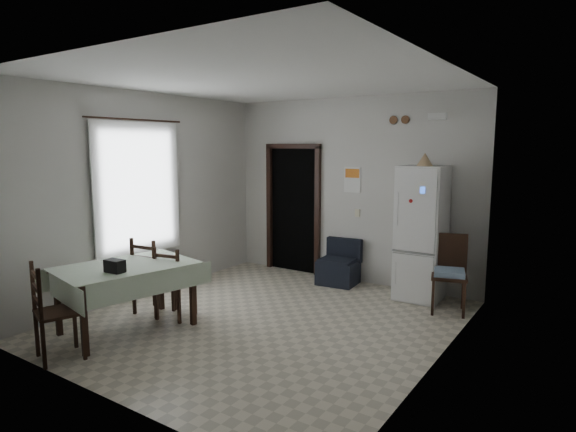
# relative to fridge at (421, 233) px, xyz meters

# --- Properties ---
(ground) EXTENTS (4.50, 4.50, 0.00)m
(ground) POSITION_rel_fridge_xyz_m (-1.28, -1.93, -0.94)
(ground) COLOR beige
(ground) RESTS_ON ground
(ceiling) EXTENTS (4.20, 4.50, 0.02)m
(ceiling) POSITION_rel_fridge_xyz_m (-1.28, -1.93, 1.96)
(ceiling) COLOR white
(ceiling) RESTS_ON ground
(wall_back) EXTENTS (4.20, 0.02, 2.90)m
(wall_back) POSITION_rel_fridge_xyz_m (-1.28, 0.32, 0.51)
(wall_back) COLOR beige
(wall_back) RESTS_ON ground
(wall_front) EXTENTS (4.20, 0.02, 2.90)m
(wall_front) POSITION_rel_fridge_xyz_m (-1.28, -4.18, 0.51)
(wall_front) COLOR beige
(wall_front) RESTS_ON ground
(wall_left) EXTENTS (0.02, 4.50, 2.90)m
(wall_left) POSITION_rel_fridge_xyz_m (-3.38, -1.93, 0.51)
(wall_left) COLOR beige
(wall_left) RESTS_ON ground
(wall_right) EXTENTS (0.02, 4.50, 2.90)m
(wall_right) POSITION_rel_fridge_xyz_m (0.82, -1.93, 0.51)
(wall_right) COLOR beige
(wall_right) RESTS_ON ground
(doorway) EXTENTS (1.06, 0.52, 2.22)m
(doorway) POSITION_rel_fridge_xyz_m (-2.33, 0.52, 0.12)
(doorway) COLOR black
(doorway) RESTS_ON ground
(window_recess) EXTENTS (0.10, 1.20, 1.60)m
(window_recess) POSITION_rel_fridge_xyz_m (-3.43, -2.13, 0.61)
(window_recess) COLOR silver
(window_recess) RESTS_ON ground
(curtain) EXTENTS (0.02, 1.45, 1.85)m
(curtain) POSITION_rel_fridge_xyz_m (-3.32, -2.13, 0.61)
(curtain) COLOR white
(curtain) RESTS_ON ground
(curtain_rod) EXTENTS (0.02, 1.60, 0.02)m
(curtain_rod) POSITION_rel_fridge_xyz_m (-3.31, -2.13, 1.56)
(curtain_rod) COLOR black
(curtain_rod) RESTS_ON ground
(calendar) EXTENTS (0.28, 0.02, 0.40)m
(calendar) POSITION_rel_fridge_xyz_m (-1.23, 0.31, 0.68)
(calendar) COLOR white
(calendar) RESTS_ON ground
(calendar_image) EXTENTS (0.24, 0.01, 0.14)m
(calendar_image) POSITION_rel_fridge_xyz_m (-1.23, 0.30, 0.78)
(calendar_image) COLOR orange
(calendar_image) RESTS_ON ground
(light_switch) EXTENTS (0.08, 0.02, 0.12)m
(light_switch) POSITION_rel_fridge_xyz_m (-1.13, 0.31, 0.16)
(light_switch) COLOR beige
(light_switch) RESTS_ON ground
(vent_left) EXTENTS (0.12, 0.03, 0.12)m
(vent_left) POSITION_rel_fridge_xyz_m (-0.58, 0.30, 1.58)
(vent_left) COLOR brown
(vent_left) RESTS_ON ground
(vent_right) EXTENTS (0.12, 0.03, 0.12)m
(vent_right) POSITION_rel_fridge_xyz_m (-0.40, 0.30, 1.58)
(vent_right) COLOR brown
(vent_right) RESTS_ON ground
(emergency_light) EXTENTS (0.25, 0.07, 0.09)m
(emergency_light) POSITION_rel_fridge_xyz_m (0.07, 0.28, 1.61)
(emergency_light) COLOR white
(emergency_light) RESTS_ON ground
(fridge) EXTENTS (0.62, 0.62, 1.88)m
(fridge) POSITION_rel_fridge_xyz_m (0.00, 0.00, 0.00)
(fridge) COLOR white
(fridge) RESTS_ON ground
(tan_cone) EXTENTS (0.22, 0.22, 0.18)m
(tan_cone) POSITION_rel_fridge_xyz_m (0.03, -0.09, 1.03)
(tan_cone) COLOR tan
(tan_cone) RESTS_ON fridge
(navy_seat) EXTENTS (0.62, 0.61, 0.69)m
(navy_seat) POSITION_rel_fridge_xyz_m (-1.30, 0.00, -0.59)
(navy_seat) COLOR black
(navy_seat) RESTS_ON ground
(corner_chair) EXTENTS (0.54, 0.54, 1.01)m
(corner_chair) POSITION_rel_fridge_xyz_m (0.50, -0.36, -0.43)
(corner_chair) COLOR black
(corner_chair) RESTS_ON ground
(dining_table) EXTENTS (1.28, 1.67, 0.78)m
(dining_table) POSITION_rel_fridge_xyz_m (-2.45, -3.07, -0.55)
(dining_table) COLOR #B5C9AC
(dining_table) RESTS_ON ground
(black_bag) EXTENTS (0.23, 0.15, 0.14)m
(black_bag) POSITION_rel_fridge_xyz_m (-2.28, -3.33, -0.09)
(black_bag) COLOR black
(black_bag) RESTS_ON dining_table
(dining_chair_far_left) EXTENTS (0.47, 0.47, 0.99)m
(dining_chair_far_left) POSITION_rel_fridge_xyz_m (-2.67, -2.47, -0.44)
(dining_chair_far_left) COLOR black
(dining_chair_far_left) RESTS_ON ground
(dining_chair_far_right) EXTENTS (0.46, 0.46, 0.92)m
(dining_chair_far_right) POSITION_rel_fridge_xyz_m (-2.29, -2.46, -0.48)
(dining_chair_far_right) COLOR black
(dining_chair_far_right) RESTS_ON ground
(dining_chair_near_head) EXTENTS (0.55, 0.55, 1.00)m
(dining_chair_near_head) POSITION_rel_fridge_xyz_m (-2.38, -3.94, -0.44)
(dining_chair_near_head) COLOR black
(dining_chair_near_head) RESTS_ON ground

